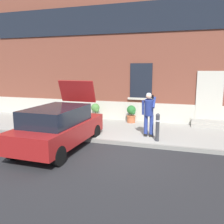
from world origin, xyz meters
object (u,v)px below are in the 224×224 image
object	(u,v)px
hatchback_car_red	(59,126)
bollard_near_person	(158,126)
planter_charcoal	(59,110)
planter_cream	(95,111)
person_on_phone	(149,112)
planter_terracotta	(131,113)

from	to	relation	value
hatchback_car_red	bollard_near_person	xyz separation A→B (m)	(3.26, 1.45, -0.09)
bollard_near_person	planter_charcoal	xyz separation A→B (m)	(-5.47, 2.50, -0.11)
planter_charcoal	planter_cream	world-z (taller)	same
person_on_phone	planter_terracotta	world-z (taller)	person_on_phone
hatchback_car_red	person_on_phone	world-z (taller)	hatchback_car_red
bollard_near_person	planter_charcoal	world-z (taller)	bollard_near_person
hatchback_car_red	bollard_near_person	distance (m)	3.56
planter_cream	planter_terracotta	distance (m)	1.93
hatchback_car_red	person_on_phone	xyz separation A→B (m)	(2.84, 1.94, 0.35)
hatchback_car_red	planter_charcoal	xyz separation A→B (m)	(-2.21, 3.94, -0.19)
planter_charcoal	person_on_phone	bearing A→B (deg)	-21.65
bollard_near_person	planter_charcoal	bearing A→B (deg)	155.47
planter_terracotta	bollard_near_person	bearing A→B (deg)	-59.57
person_on_phone	planter_charcoal	world-z (taller)	person_on_phone
planter_charcoal	planter_cream	size ratio (longest dim) A/B	1.00
hatchback_car_red	planter_charcoal	size ratio (longest dim) A/B	4.77
bollard_near_person	planter_terracotta	size ratio (longest dim) A/B	1.22
hatchback_car_red	planter_cream	world-z (taller)	hatchback_car_red
planter_cream	hatchback_car_red	bearing A→B (deg)	-86.11
person_on_phone	planter_cream	distance (m)	3.94
hatchback_car_red	planter_cream	bearing A→B (deg)	93.89
hatchback_car_red	person_on_phone	bearing A→B (deg)	34.26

